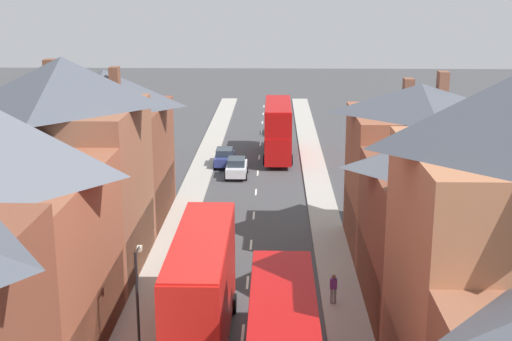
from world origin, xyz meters
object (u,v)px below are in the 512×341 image
object	(u,v)px
double_decker_bus_far_approaching	(202,288)
car_parked_right_a	(277,127)
double_decker_bus_mid_street	(278,129)
car_parked_left_a	(225,157)
pedestrian_mid_right	(333,287)
car_near_silver	(196,257)
car_mid_black	(237,167)
street_lamp	(138,301)

from	to	relation	value
double_decker_bus_far_approaching	car_parked_right_a	world-z (taller)	double_decker_bus_far_approaching
double_decker_bus_mid_street	double_decker_bus_far_approaching	size ratio (longest dim) A/B	1.00
double_decker_bus_mid_street	car_parked_left_a	distance (m)	6.32
car_parked_left_a	pedestrian_mid_right	world-z (taller)	pedestrian_mid_right
double_decker_bus_mid_street	car_near_silver	size ratio (longest dim) A/B	2.81
car_parked_left_a	pedestrian_mid_right	xyz separation A→B (m)	(7.65, -29.40, 0.20)
double_decker_bus_far_approaching	car_near_silver	distance (m)	9.20
car_near_silver	car_mid_black	bearing A→B (deg)	86.45
car_parked_right_a	car_near_silver	bearing A→B (deg)	-97.07
car_near_silver	pedestrian_mid_right	bearing A→B (deg)	-31.40
car_parked_left_a	car_parked_right_a	world-z (taller)	car_parked_left_a
car_parked_left_a	car_parked_right_a	distance (m)	15.59
double_decker_bus_far_approaching	car_parked_left_a	xyz separation A→B (m)	(-1.29, 33.61, -1.98)
car_parked_right_a	car_mid_black	bearing A→B (deg)	-100.96
double_decker_bus_far_approaching	street_lamp	bearing A→B (deg)	-135.58
street_lamp	double_decker_bus_mid_street	bearing A→B (deg)	81.30
double_decker_bus_far_approaching	car_mid_black	world-z (taller)	double_decker_bus_far_approaching
pedestrian_mid_right	car_near_silver	bearing A→B (deg)	148.60
car_near_silver	pedestrian_mid_right	distance (m)	8.97
car_mid_black	street_lamp	world-z (taller)	street_lamp
double_decker_bus_mid_street	car_mid_black	distance (m)	8.33
car_parked_right_a	car_mid_black	size ratio (longest dim) A/B	0.98
car_parked_right_a	street_lamp	world-z (taller)	street_lamp
double_decker_bus_mid_street	car_parked_left_a	size ratio (longest dim) A/B	2.65
car_mid_black	car_near_silver	bearing A→B (deg)	-93.55
double_decker_bus_far_approaching	pedestrian_mid_right	xyz separation A→B (m)	(6.36, 4.21, -1.78)
double_decker_bus_mid_street	car_mid_black	size ratio (longest dim) A/B	2.67
double_decker_bus_far_approaching	car_mid_black	distance (m)	29.89
car_parked_left_a	street_lamp	distance (m)	36.10
car_near_silver	car_parked_right_a	world-z (taller)	car_parked_right_a
double_decker_bus_mid_street	car_parked_right_a	distance (m)	11.50
double_decker_bus_mid_street	street_lamp	world-z (taller)	street_lamp
car_near_silver	car_parked_right_a	distance (m)	39.84
car_near_silver	pedestrian_mid_right	world-z (taller)	pedestrian_mid_right
double_decker_bus_far_approaching	car_near_silver	size ratio (longest dim) A/B	2.81
car_near_silver	car_parked_right_a	size ratio (longest dim) A/B	0.97
car_near_silver	car_parked_right_a	xyz separation A→B (m)	(4.90, 39.53, 0.03)
car_mid_black	street_lamp	xyz separation A→B (m)	(-2.45, -32.22, 2.40)
pedestrian_mid_right	car_mid_black	bearing A→B (deg)	103.92
double_decker_bus_far_approaching	car_parked_left_a	world-z (taller)	double_decker_bus_far_approaching
car_parked_left_a	street_lamp	world-z (taller)	street_lamp
car_near_silver	pedestrian_mid_right	xyz separation A→B (m)	(7.65, -4.67, 0.24)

